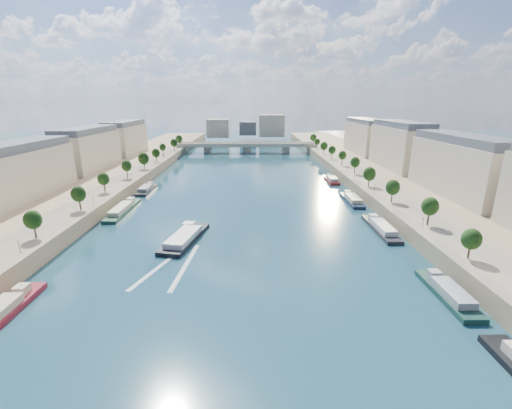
{
  "coord_description": "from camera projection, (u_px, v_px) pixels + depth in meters",
  "views": [
    {
      "loc": [
        3.29,
        -46.46,
        40.34
      ],
      "look_at": [
        5.04,
        70.42,
        5.0
      ],
      "focal_mm": 24.0,
      "sensor_mm": 36.0,
      "label": 1
    }
  ],
  "objects": [
    {
      "name": "moored_barges_left",
      "position": [
        80.0,
        246.0,
        97.37
      ],
      "size": [
        5.0,
        154.64,
        3.6
      ],
      "color": "#1A1C3B",
      "rests_on": "ground"
    },
    {
      "name": "tour_barge",
      "position": [
        185.0,
        238.0,
        103.15
      ],
      "size": [
        12.13,
        25.76,
        3.57
      ],
      "rotation": [
        0.0,
        0.0,
        -0.21
      ],
      "color": "black",
      "rests_on": "ground"
    },
    {
      "name": "lamps_left",
      "position": [
        114.0,
        185.0,
        139.23
      ],
      "size": [
        0.36,
        200.36,
        4.28
      ],
      "color": "black",
      "rests_on": "ground"
    },
    {
      "name": "lamps_right",
      "position": [
        359.0,
        176.0,
        155.09
      ],
      "size": [
        0.36,
        200.36,
        4.28
      ],
      "color": "black",
      "rests_on": "ground"
    },
    {
      "name": "trees_right",
      "position": [
        362.0,
        168.0,
        159.13
      ],
      "size": [
        4.8,
        268.8,
        8.26
      ],
      "color": "#382B1E",
      "rests_on": "ground"
    },
    {
      "name": "pave_left",
      "position": [
        113.0,
        185.0,
        149.52
      ],
      "size": [
        14.0,
        520.0,
        0.1
      ],
      "primitive_type": "cube",
      "color": "gray",
      "rests_on": "quay_left"
    },
    {
      "name": "moored_barges_right",
      "position": [
        387.0,
        234.0,
        106.09
      ],
      "size": [
        5.0,
        158.73,
        3.6
      ],
      "color": "black",
      "rests_on": "ground"
    },
    {
      "name": "buildings_left",
      "position": [
        59.0,
        155.0,
        157.31
      ],
      "size": [
        16.0,
        226.0,
        23.2
      ],
      "color": "#B7A58D",
      "rests_on": "ground"
    },
    {
      "name": "wake",
      "position": [
        173.0,
        266.0,
        87.43
      ],
      "size": [
        12.96,
        26.0,
        0.04
      ],
      "color": "silver",
      "rests_on": "ground"
    },
    {
      "name": "quay_right",
      "position": [
        405.0,
        190.0,
        152.11
      ],
      "size": [
        44.0,
        520.0,
        5.0
      ],
      "primitive_type": "cube",
      "color": "#9E8460",
      "rests_on": "ground"
    },
    {
      "name": "pave_right",
      "position": [
        372.0,
        185.0,
        151.16
      ],
      "size": [
        14.0,
        520.0,
        0.1
      ],
      "primitive_type": "cube",
      "color": "gray",
      "rests_on": "quay_right"
    },
    {
      "name": "ground",
      "position": [
        244.0,
        196.0,
        151.8
      ],
      "size": [
        700.0,
        700.0,
        0.0
      ],
      "primitive_type": "plane",
      "color": "#0E343D",
      "rests_on": "ground"
    },
    {
      "name": "quay_left",
      "position": [
        80.0,
        191.0,
        150.05
      ],
      "size": [
        44.0,
        520.0,
        5.0
      ],
      "primitive_type": "cube",
      "color": "#9E8460",
      "rests_on": "ground"
    },
    {
      "name": "trees_left",
      "position": [
        118.0,
        172.0,
        149.9
      ],
      "size": [
        4.8,
        268.8,
        8.26
      ],
      "color": "#382B1E",
      "rests_on": "ground"
    },
    {
      "name": "bridge",
      "position": [
        247.0,
        147.0,
        278.03
      ],
      "size": [
        112.0,
        12.0,
        8.15
      ],
      "color": "#C1B79E",
      "rests_on": "ground"
    },
    {
      "name": "skyline",
      "position": [
        251.0,
        127.0,
        357.71
      ],
      "size": [
        79.0,
        42.0,
        22.0
      ],
      "color": "#B7A58D",
      "rests_on": "ground"
    },
    {
      "name": "buildings_right",
      "position": [
        426.0,
        155.0,
        159.75
      ],
      "size": [
        16.0,
        226.0,
        23.2
      ],
      "color": "#B7A58D",
      "rests_on": "ground"
    }
  ]
}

